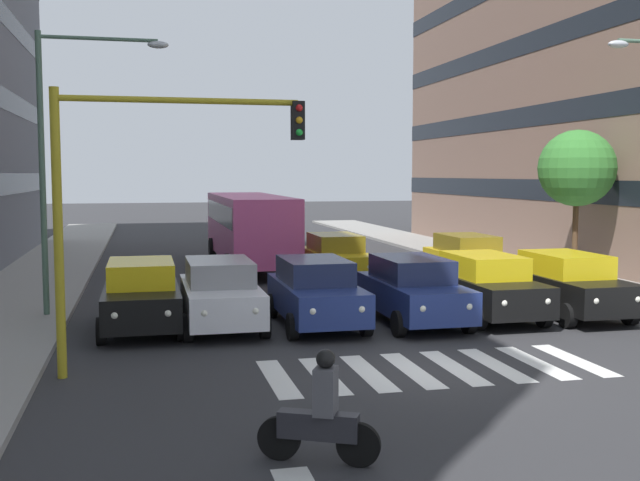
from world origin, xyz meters
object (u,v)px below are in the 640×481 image
object	(u,v)px
motorcycle_with_rider	(321,417)
street_lamp_right	(64,142)
car_3	(316,292)
bus_behind_traffic	(249,223)
car_2	(413,290)
car_1	(486,286)
traffic_light_gantry	(134,182)
car_4	(220,293)
car_row2_1	(468,258)
street_tree_1	(577,169)
car_5	(141,295)
car_0	(568,284)
car_row2_0	(336,257)

from	to	relation	value
motorcycle_with_rider	street_lamp_right	distance (m)	12.90
car_3	bus_behind_traffic	bearing A→B (deg)	-90.00
car_2	bus_behind_traffic	size ratio (longest dim) A/B	0.42
car_1	traffic_light_gantry	size ratio (longest dim) A/B	0.81
car_4	motorcycle_with_rider	xyz separation A→B (m)	(-0.42, 9.36, -0.24)
car_row2_1	street_tree_1	xyz separation A→B (m)	(-3.90, 0.51, 3.19)
car_2	street_tree_1	xyz separation A→B (m)	(-8.35, -5.94, 3.19)
car_4	car_5	world-z (taller)	same
bus_behind_traffic	street_tree_1	world-z (taller)	street_tree_1
car_0	car_3	xyz separation A→B (m)	(7.03, -0.23, 0.00)
car_3	street_lamp_right	bearing A→B (deg)	-21.13
street_lamp_right	motorcycle_with_rider	bearing A→B (deg)	110.45
car_row2_1	bus_behind_traffic	world-z (taller)	bus_behind_traffic
car_3	car_row2_0	bearing A→B (deg)	-108.09
car_row2_1	street_tree_1	distance (m)	5.07
bus_behind_traffic	street_tree_1	size ratio (longest dim) A/B	1.98
motorcycle_with_rider	street_tree_1	xyz separation A→B (m)	(-12.88, -14.74, 3.43)
car_5	traffic_light_gantry	xyz separation A→B (m)	(0.08, 4.24, 2.85)
bus_behind_traffic	street_lamp_right	world-z (taller)	street_lamp_right
car_0	car_3	distance (m)	7.03
car_0	car_row2_1	xyz separation A→B (m)	(0.04, -6.44, 0.00)
car_row2_1	traffic_light_gantry	size ratio (longest dim) A/B	0.81
car_row2_1	street_lamp_right	world-z (taller)	street_lamp_right
car_4	street_lamp_right	xyz separation A→B (m)	(3.86, -2.10, 3.85)
car_0	car_4	size ratio (longest dim) A/B	1.00
car_2	car_3	bearing A→B (deg)	-5.57
bus_behind_traffic	motorcycle_with_rider	bearing A→B (deg)	84.72
car_row2_0	motorcycle_with_rider	bearing A→B (deg)	74.97
car_1	car_4	distance (m)	7.12
car_2	car_5	size ratio (longest dim) A/B	1.00
street_lamp_right	traffic_light_gantry	bearing A→B (deg)	106.64
car_row2_0	car_1	bearing A→B (deg)	106.40
bus_behind_traffic	street_tree_1	bearing A→B (deg)	148.11
car_row2_1	motorcycle_with_rider	distance (m)	17.70
bus_behind_traffic	car_5	bearing A→B (deg)	70.08
car_row2_1	car_4	bearing A→B (deg)	32.07
car_row2_0	car_4	bearing A→B (deg)	56.09
traffic_light_gantry	motorcycle_with_rider	bearing A→B (deg)	114.66
car_4	street_lamp_right	world-z (taller)	street_lamp_right
car_1	car_3	size ratio (longest dim) A/B	1.00
car_5	traffic_light_gantry	distance (m)	5.11
car_2	bus_behind_traffic	bearing A→B (deg)	-78.71
car_row2_1	bus_behind_traffic	distance (m)	9.44
car_2	car_row2_1	size ratio (longest dim) A/B	1.00
bus_behind_traffic	traffic_light_gantry	distance (m)	16.91
car_row2_0	bus_behind_traffic	bearing A→B (deg)	-63.13
car_row2_0	traffic_light_gantry	xyz separation A→B (m)	(6.90, 11.33, 2.85)
traffic_light_gantry	car_row2_1	bearing A→B (deg)	-138.91
car_4	street_tree_1	size ratio (longest dim) A/B	0.84
car_0	car_5	bearing A→B (deg)	-3.64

